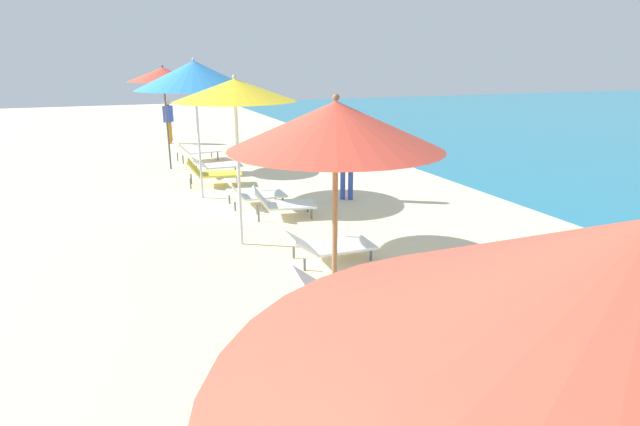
{
  "coord_description": "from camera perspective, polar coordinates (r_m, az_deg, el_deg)",
  "views": [
    {
      "loc": [
        -1.22,
        2.58,
        2.91
      ],
      "look_at": [
        0.97,
        8.04,
        1.14
      ],
      "focal_mm": 28.56,
      "sensor_mm": 36.0,
      "label": 1
    }
  ],
  "objects": [
    {
      "name": "lounger_third_inland",
      "position": [
        4.77,
        15.04,
        -16.55
      ],
      "size": [
        1.51,
        0.92,
        0.7
      ],
      "rotation": [
        0.0,
        0.0,
        0.17
      ],
      "color": "white",
      "rests_on": "ground"
    },
    {
      "name": "umbrella_farthest",
      "position": [
        14.56,
        -17.18,
        14.59
      ],
      "size": [
        1.86,
        1.86,
        2.78
      ],
      "color": "#4C4C51",
      "rests_on": "ground"
    },
    {
      "name": "umbrella_fifth",
      "position": [
        11.15,
        -13.9,
        14.72
      ],
      "size": [
        2.45,
        2.45,
        2.96
      ],
      "color": "silver",
      "rests_on": "ground"
    },
    {
      "name": "lounger_third_shoreside",
      "position": [
        6.18,
        3.75,
        -8.59
      ],
      "size": [
        1.51,
        0.83,
        0.54
      ],
      "rotation": [
        0.0,
        0.0,
        -0.1
      ],
      "color": "white",
      "rests_on": "ground"
    },
    {
      "name": "lounger_fifth_inland",
      "position": [
        10.68,
        -7.4,
        2.2
      ],
      "size": [
        1.19,
        0.67,
        0.55
      ],
      "rotation": [
        0.0,
        0.0,
        -0.01
      ],
      "color": "white",
      "rests_on": "ground"
    },
    {
      "name": "umbrella_third",
      "position": [
        4.42,
        1.78,
        9.71
      ],
      "size": [
        1.89,
        1.89,
        2.64
      ],
      "color": "olive",
      "rests_on": "ground"
    },
    {
      "name": "lounger_farthest_shoreside",
      "position": [
        15.83,
        -13.73,
        6.84
      ],
      "size": [
        1.38,
        0.85,
        0.6
      ],
      "rotation": [
        0.0,
        0.0,
        0.17
      ],
      "color": "white",
      "rests_on": "ground"
    },
    {
      "name": "lounger_farthest_inland",
      "position": [
        13.7,
        -11.61,
        5.34
      ],
      "size": [
        1.32,
        0.67,
        0.5
      ],
      "rotation": [
        0.0,
        0.0,
        -0.02
      ],
      "color": "white",
      "rests_on": "ground"
    },
    {
      "name": "person_walking_mid",
      "position": [
        10.9,
        3.05,
        6.4
      ],
      "size": [
        0.42,
        0.37,
        1.58
      ],
      "rotation": [
        0.0,
        0.0,
        1.07
      ],
      "color": "#334CB2",
      "rests_on": "ground"
    },
    {
      "name": "lounger_fourth_inland",
      "position": [
        7.68,
        1.02,
        -3.61
      ],
      "size": [
        1.34,
        0.63,
        0.47
      ],
      "rotation": [
        0.0,
        0.0,
        -0.02
      ],
      "color": "white",
      "rests_on": "ground"
    },
    {
      "name": "umbrella_fourth",
      "position": [
        8.01,
        -9.52,
        13.38
      ],
      "size": [
        1.87,
        1.87,
        2.7
      ],
      "color": "silver",
      "rests_on": "ground"
    },
    {
      "name": "umbrella_second",
      "position": [
        1.69,
        32.12,
        -9.71
      ],
      "size": [
        2.53,
        2.53,
        2.58
      ],
      "color": "olive",
      "rests_on": "ground"
    },
    {
      "name": "person_walking_far",
      "position": [
        19.42,
        -16.64,
        10.23
      ],
      "size": [
        0.38,
        0.42,
        1.55
      ],
      "rotation": [
        0.0,
        0.0,
        2.56
      ],
      "color": "orange",
      "rests_on": "ground"
    },
    {
      "name": "lounger_fourth_shoreside",
      "position": [
        9.81,
        -4.29,
        1.14
      ],
      "size": [
        1.28,
        0.81,
        0.58
      ],
      "rotation": [
        0.0,
        0.0,
        -0.2
      ],
      "color": "white",
      "rests_on": "ground"
    },
    {
      "name": "lounger_fifth_shoreside",
      "position": [
        12.56,
        -11.96,
        4.49
      ],
      "size": [
        1.36,
        0.79,
        0.65
      ],
      "rotation": [
        0.0,
        0.0,
        -0.17
      ],
      "color": "yellow",
      "rests_on": "ground"
    },
    {
      "name": "beach_ball",
      "position": [
        17.04,
        -2.61,
        7.41
      ],
      "size": [
        0.3,
        0.3,
        0.3
      ],
      "primitive_type": "sphere",
      "color": "#338CD8",
      "rests_on": "ground"
    }
  ]
}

